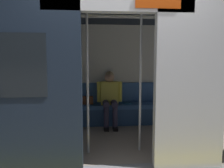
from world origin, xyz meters
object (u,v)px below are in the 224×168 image
grab_pole_door (88,83)px  person_seated (110,95)px  bench_seat (108,109)px  book (127,103)px  grab_pole_far (140,82)px  handbag (87,100)px  train_car (108,55)px

grab_pole_door → person_seated: bearing=-107.3°
bench_seat → book: (-0.43, -0.02, 0.12)m
person_seated → grab_pole_far: size_ratio=0.54×
person_seated → grab_pole_far: 1.51m
person_seated → handbag: (0.49, -0.13, -0.14)m
grab_pole_door → grab_pole_far: size_ratio=1.00×
handbag → book: (-0.88, 0.06, -0.07)m
book → grab_pole_far: size_ratio=0.10×
bench_seat → handbag: (0.45, -0.08, 0.19)m
bench_seat → grab_pole_door: bearing=74.7°
bench_seat → grab_pole_door: 1.71m
train_car → bench_seat: 1.50m
bench_seat → book: 0.44m
person_seated → book: person_seated is taller
grab_pole_door → book: bearing=-118.9°
bench_seat → grab_pole_door: grab_pole_door is taller
train_car → book: train_car is taller
train_car → handbag: bearing=-68.8°
bench_seat → person_seated: (-0.04, 0.05, 0.33)m
train_car → bench_seat: train_car is taller
train_car → grab_pole_far: bearing=131.3°
person_seated → handbag: bearing=-14.9°
person_seated → grab_pole_door: grab_pole_door is taller
train_car → grab_pole_far: train_car is taller
grab_pole_far → handbag: bearing=-60.9°
bench_seat → handbag: bearing=-9.8°
handbag → book: bearing=176.3°
handbag → grab_pole_far: grab_pole_far is taller
person_seated → handbag: person_seated is taller
grab_pole_door → grab_pole_far: (-0.81, -0.03, 0.00)m
handbag → grab_pole_door: (-0.04, 1.56, 0.56)m
train_car → grab_pole_door: 0.78m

